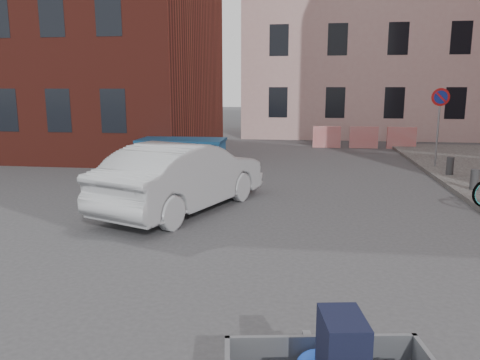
# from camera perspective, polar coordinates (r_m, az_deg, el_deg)

# --- Properties ---
(ground) EXTENTS (120.00, 120.00, 0.00)m
(ground) POSITION_cam_1_polar(r_m,az_deg,el_deg) (7.98, -3.65, -9.30)
(ground) COLOR #38383A
(ground) RESTS_ON ground
(building_pink) EXTENTS (16.00, 8.00, 14.00)m
(building_pink) POSITION_cam_1_polar(r_m,az_deg,el_deg) (29.95, 17.53, 18.82)
(building_pink) COLOR #CA9E9B
(building_pink) RESTS_ON ground
(no_parking_sign) EXTENTS (0.60, 0.09, 2.65)m
(no_parking_sign) POSITION_cam_1_polar(r_m,az_deg,el_deg) (17.40, 23.14, 7.77)
(no_parking_sign) COLOR gray
(no_parking_sign) RESTS_ON sidewalk
(barriers) EXTENTS (4.70, 0.18, 1.00)m
(barriers) POSITION_cam_1_polar(r_m,az_deg,el_deg) (22.59, 14.86, 5.04)
(barriers) COLOR red
(barriers) RESTS_ON ground
(dumpster) EXTENTS (2.77, 1.44, 1.16)m
(dumpster) POSITION_cam_1_polar(r_m,az_deg,el_deg) (15.36, -7.07, 2.87)
(dumpster) COLOR #1E588F
(dumpster) RESTS_ON ground
(silver_car) EXTENTS (3.28, 5.06, 1.58)m
(silver_car) POSITION_cam_1_polar(r_m,az_deg,el_deg) (10.81, -6.84, 0.45)
(silver_car) COLOR #B0B3B8
(silver_car) RESTS_ON ground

